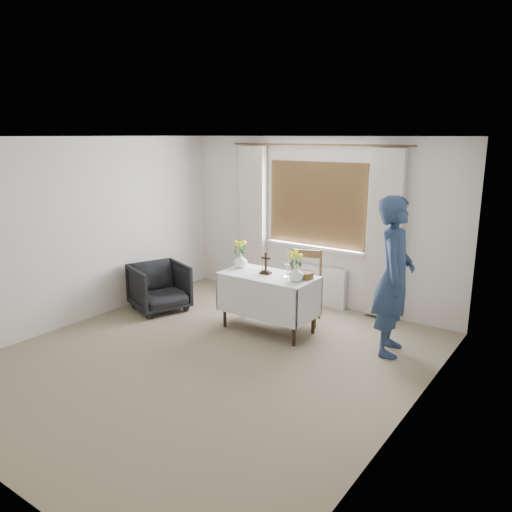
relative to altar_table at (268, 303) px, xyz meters
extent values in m
plane|color=gray|center=(-0.06, -1.12, -0.38)|extent=(5.00, 5.00, 0.00)
cube|color=white|center=(0.00, 0.00, 0.00)|extent=(1.24, 0.64, 0.76)
imported|color=black|center=(-1.75, -0.26, -0.03)|extent=(0.98, 0.97, 0.69)
imported|color=navy|center=(1.55, 0.28, 0.55)|extent=(0.60, 0.77, 1.86)
cube|color=silver|center=(-0.06, 1.30, -0.08)|extent=(1.10, 0.10, 0.60)
imported|color=white|center=(-0.51, 0.08, 0.48)|extent=(0.24, 0.24, 0.20)
imported|color=white|center=(0.44, -0.05, 0.48)|extent=(0.22, 0.22, 0.20)
cylinder|color=brown|center=(0.47, 0.14, 0.42)|extent=(0.25, 0.25, 0.08)
camera|label=1|loc=(3.44, -5.14, 2.14)|focal=35.00mm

